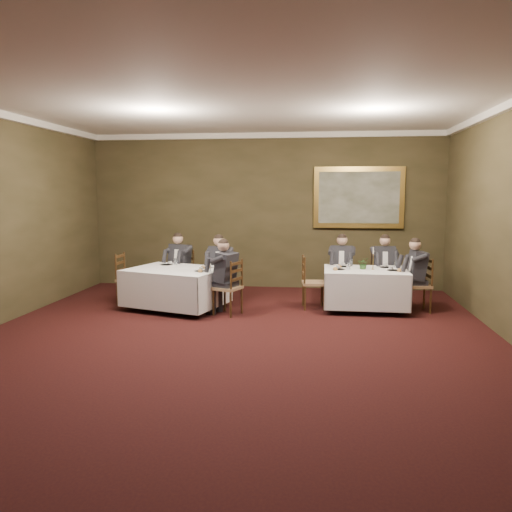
% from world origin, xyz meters
% --- Properties ---
extents(ground, '(10.00, 10.00, 0.00)m').
position_xyz_m(ground, '(0.00, 0.00, 0.00)').
color(ground, black).
rests_on(ground, ground).
extents(ceiling, '(8.00, 10.00, 0.10)m').
position_xyz_m(ceiling, '(0.00, 0.00, 3.50)').
color(ceiling, silver).
rests_on(ceiling, back_wall).
extents(back_wall, '(8.00, 0.10, 3.50)m').
position_xyz_m(back_wall, '(0.00, 5.00, 1.75)').
color(back_wall, '#322E19').
rests_on(back_wall, ground).
extents(crown_molding, '(8.00, 10.00, 0.12)m').
position_xyz_m(crown_molding, '(0.00, 0.00, 3.44)').
color(crown_molding, white).
rests_on(crown_molding, back_wall).
extents(table_main, '(1.54, 1.19, 0.67)m').
position_xyz_m(table_main, '(2.10, 2.95, 0.45)').
color(table_main, black).
rests_on(table_main, ground).
extents(table_second, '(2.04, 1.77, 0.67)m').
position_xyz_m(table_second, '(-1.41, 2.61, 0.45)').
color(table_second, black).
rests_on(table_second, ground).
extents(chair_main_backleft, '(0.48, 0.47, 1.00)m').
position_xyz_m(chair_main_backleft, '(1.70, 3.74, 0.28)').
color(chair_main_backleft, olive).
rests_on(chair_main_backleft, ground).
extents(diner_main_backleft, '(0.45, 0.52, 1.35)m').
position_xyz_m(diner_main_backleft, '(1.70, 3.72, 0.51)').
color(diner_main_backleft, black).
rests_on(diner_main_backleft, chair_main_backleft).
extents(chair_main_backright, '(0.49, 0.47, 1.00)m').
position_xyz_m(chair_main_backright, '(2.52, 3.73, 0.28)').
color(chair_main_backright, olive).
rests_on(chair_main_backright, ground).
extents(diner_main_backright, '(0.45, 0.52, 1.35)m').
position_xyz_m(diner_main_backright, '(2.52, 3.71, 0.51)').
color(diner_main_backright, black).
rests_on(diner_main_backright, chair_main_backright).
extents(chair_main_endleft, '(0.47, 0.48, 1.00)m').
position_xyz_m(chair_main_endleft, '(1.14, 2.96, 0.28)').
color(chair_main_endleft, olive).
rests_on(chair_main_endleft, ground).
extents(chair_main_endright, '(0.46, 0.48, 1.00)m').
position_xyz_m(chair_main_endright, '(3.06, 2.94, 0.28)').
color(chair_main_endright, olive).
rests_on(chair_main_endright, ground).
extents(diner_main_endright, '(0.52, 0.45, 1.35)m').
position_xyz_m(diner_main_endright, '(3.05, 2.94, 0.51)').
color(diner_main_endright, black).
rests_on(diner_main_endright, chair_main_endright).
extents(chair_sec_backleft, '(0.56, 0.55, 1.00)m').
position_xyz_m(chair_sec_backleft, '(-1.59, 3.59, 0.28)').
color(chair_sec_backleft, olive).
rests_on(chair_sec_backleft, ground).
extents(diner_sec_backleft, '(0.54, 0.59, 1.35)m').
position_xyz_m(diner_sec_backleft, '(-1.60, 3.58, 0.51)').
color(diner_sec_backleft, black).
rests_on(diner_sec_backleft, chair_sec_backleft).
extents(chair_sec_backright, '(0.48, 0.47, 1.00)m').
position_xyz_m(chair_sec_backright, '(-0.71, 3.32, 0.28)').
color(chair_sec_backright, olive).
rests_on(chair_sec_backright, ground).
extents(diner_sec_backright, '(0.45, 0.52, 1.35)m').
position_xyz_m(diner_sec_backright, '(-0.71, 3.31, 0.51)').
color(diner_sec_backright, black).
rests_on(diner_sec_backright, chair_sec_backright).
extents(chair_sec_endright, '(0.55, 0.56, 1.00)m').
position_xyz_m(chair_sec_endright, '(-0.37, 2.28, 0.28)').
color(chair_sec_endright, olive).
rests_on(chair_sec_endright, ground).
extents(diner_sec_endright, '(0.59, 0.55, 1.35)m').
position_xyz_m(diner_sec_endright, '(-0.38, 2.28, 0.51)').
color(diner_sec_endright, black).
rests_on(diner_sec_endright, chair_sec_endright).
extents(chair_sec_endleft, '(0.44, 0.46, 1.00)m').
position_xyz_m(chair_sec_endleft, '(-2.46, 2.93, 0.28)').
color(chair_sec_endleft, olive).
rests_on(chair_sec_endleft, ground).
extents(centerpiece, '(0.23, 0.21, 0.23)m').
position_xyz_m(centerpiece, '(2.06, 2.97, 0.88)').
color(centerpiece, '#2D5926').
rests_on(centerpiece, table_main).
extents(candlestick, '(0.06, 0.06, 0.43)m').
position_xyz_m(candlestick, '(2.23, 2.96, 0.92)').
color(candlestick, '#B58537').
rests_on(candlestick, table_main).
extents(place_setting_table_main, '(0.33, 0.31, 0.14)m').
position_xyz_m(place_setting_table_main, '(1.75, 3.30, 0.80)').
color(place_setting_table_main, white).
rests_on(place_setting_table_main, table_main).
extents(place_setting_table_second, '(0.33, 0.31, 0.14)m').
position_xyz_m(place_setting_table_second, '(-1.70, 3.12, 0.80)').
color(place_setting_table_second, white).
rests_on(place_setting_table_second, table_second).
extents(painting, '(1.97, 0.09, 1.35)m').
position_xyz_m(painting, '(2.10, 4.94, 2.07)').
color(painting, '#DBBA50').
rests_on(painting, back_wall).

